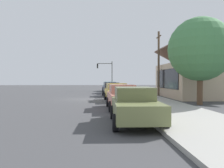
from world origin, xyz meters
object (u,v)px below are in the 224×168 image
utility_pole_wooden (159,62)px  car_coral (122,96)px  car_navy (110,88)px  traffic_light_main (106,71)px  fire_hydrant_red (124,92)px  car_seafoam (109,86)px  car_charcoal (112,89)px  car_olive (135,105)px  car_mustard (117,92)px  shade_tree (200,49)px

utility_pole_wooden → car_coral: bearing=-24.4°
car_navy → car_coral: (17.59, 0.02, 0.00)m
traffic_light_main → fire_hydrant_red: 15.61m
car_seafoam → car_navy: bearing=-2.4°
car_charcoal → car_olive: (17.17, 0.12, 0.00)m
car_mustard → fire_hydrant_red: size_ratio=6.76×
car_olive → utility_pole_wooden: (-17.19, 5.35, 3.11)m
car_navy → car_mustard: (11.62, 0.08, 0.00)m
car_olive → car_navy: bearing=-178.7°
car_seafoam → car_charcoal: (12.13, -0.11, -0.00)m
car_seafoam → car_mustard: bearing=-2.0°
car_coral → traffic_light_main: (-27.27, -0.29, 2.68)m
car_olive → car_coral: bearing=-178.6°
car_mustard → car_coral: bearing=-3.6°
car_olive → traffic_light_main: 32.76m
car_charcoal → car_mustard: 5.81m
car_mustard → utility_pole_wooden: utility_pole_wooden is taller
car_navy → car_coral: size_ratio=0.96×
car_olive → shade_tree: size_ratio=0.70×
traffic_light_main → car_navy: bearing=1.6°
car_coral → car_charcoal: bearing=179.3°
fire_hydrant_red → traffic_light_main: bearing=-173.8°
car_charcoal → fire_hydrant_red: 1.52m
car_seafoam → car_charcoal: same height
car_seafoam → shade_tree: 22.84m
car_seafoam → car_mustard: size_ratio=1.02×
car_charcoal → shade_tree: shade_tree is taller
car_seafoam → utility_pole_wooden: bearing=21.8°
utility_pole_wooden → shade_tree: bearing=4.7°
car_navy → traffic_light_main: bearing=178.2°
car_mustard → fire_hydrant_red: bearing=164.7°
car_charcoal → car_olive: bearing=-2.2°
traffic_light_main → utility_pole_wooden: size_ratio=0.69×
car_seafoam → car_charcoal: 12.13m
car_coral → shade_tree: size_ratio=0.72×
car_mustard → car_seafoam: bearing=177.0°
traffic_light_main → shade_tree: bearing=14.4°
car_mustard → traffic_light_main: (-21.30, -0.35, 2.67)m
car_olive → utility_pole_wooden: 18.27m
car_mustard → shade_tree: 7.96m
car_seafoam → car_coral: (23.92, -0.01, 0.00)m
car_seafoam → car_mustard: 17.94m
car_olive → fire_hydrant_red: 17.47m
car_mustard → utility_pole_wooden: 8.48m
car_seafoam → utility_pole_wooden: 13.60m
utility_pole_wooden → fire_hydrant_red: size_ratio=10.56×
traffic_light_main → fire_hydrant_red: size_ratio=7.32×
car_navy → traffic_light_main: 10.05m
car_coral → shade_tree: (-2.19, 6.16, 3.43)m
car_navy → car_olive: bearing=-3.2°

